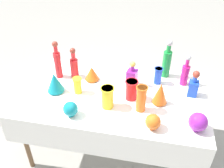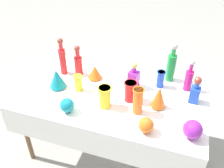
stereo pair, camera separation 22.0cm
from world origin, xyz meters
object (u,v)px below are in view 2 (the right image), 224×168
object	(u,v)px
tall_bottle_0	(189,78)
slender_vase_1	(105,96)
round_bowl_0	(67,105)
tall_bottle_3	(78,63)
tall_bottle_1	(62,59)
slender_vase_3	(138,100)
square_decanter_1	(195,91)
tall_bottle_2	(171,65)
round_bowl_2	(193,129)
fluted_vase_0	(159,97)
round_bowl_1	(146,125)
square_decanter_0	(134,78)
slender_vase_2	(78,82)
slender_vase_4	(130,91)
fluted_vase_2	(95,72)
slender_vase_0	(161,79)
fluted_vase_1	(57,78)

from	to	relation	value
tall_bottle_0	slender_vase_1	distance (m)	0.78
round_bowl_0	tall_bottle_3	bearing A→B (deg)	104.76
tall_bottle_1	slender_vase_3	world-z (taller)	tall_bottle_1
tall_bottle_3	square_decanter_1	bearing A→B (deg)	-3.99
slender_vase_3	tall_bottle_1	bearing A→B (deg)	158.45
tall_bottle_2	round_bowl_2	size ratio (longest dim) A/B	2.56
slender_vase_1	slender_vase_3	distance (m)	0.28
tall_bottle_0	slender_vase_1	world-z (taller)	tall_bottle_0
fluted_vase_0	round_bowl_1	bearing A→B (deg)	-96.89
square_decanter_0	tall_bottle_0	bearing A→B (deg)	13.30
slender_vase_2	slender_vase_4	world-z (taller)	slender_vase_4
tall_bottle_2	round_bowl_0	distance (m)	1.03
round_bowl_2	slender_vase_4	bearing A→B (deg)	153.15
square_decanter_0	fluted_vase_2	world-z (taller)	square_decanter_0
tall_bottle_0	slender_vase_3	distance (m)	0.57
slender_vase_1	round_bowl_0	distance (m)	0.31
slender_vase_4	square_decanter_0	bearing A→B (deg)	96.12
square_decanter_1	slender_vase_0	world-z (taller)	square_decanter_1
slender_vase_1	round_bowl_1	size ratio (longest dim) A/B	1.54
slender_vase_3	round_bowl_1	size ratio (longest dim) A/B	1.84
tall_bottle_2	fluted_vase_2	bearing A→B (deg)	-163.15
fluted_vase_1	slender_vase_0	bearing A→B (deg)	19.05
slender_vase_4	round_bowl_2	world-z (taller)	slender_vase_4
square_decanter_0	round_bowl_1	bearing A→B (deg)	-66.20
tall_bottle_3	square_decanter_1	xyz separation A→B (m)	(1.11, -0.08, -0.02)
slender_vase_2	tall_bottle_3	bearing A→B (deg)	113.95
round_bowl_2	tall_bottle_3	bearing A→B (deg)	155.99
fluted_vase_0	round_bowl_0	bearing A→B (deg)	-156.76
slender_vase_0	round_bowl_0	bearing A→B (deg)	-138.33
slender_vase_1	tall_bottle_3	bearing A→B (deg)	137.35
slender_vase_1	square_decanter_0	bearing A→B (deg)	65.45
square_decanter_1	fluted_vase_0	world-z (taller)	square_decanter_1
square_decanter_0	slender_vase_3	xyz separation A→B (m)	(0.12, -0.33, 0.03)
tall_bottle_2	slender_vase_0	xyz separation A→B (m)	(-0.07, -0.14, -0.08)
square_decanter_1	slender_vase_2	world-z (taller)	square_decanter_1
tall_bottle_3	round_bowl_0	world-z (taller)	tall_bottle_3
tall_bottle_1	fluted_vase_1	bearing A→B (deg)	-76.65
slender_vase_1	slender_vase_0	bearing A→B (deg)	47.20
square_decanter_0	round_bowl_2	bearing A→B (deg)	-40.08
fluted_vase_1	round_bowl_2	size ratio (longest dim) A/B	1.24
tall_bottle_0	square_decanter_1	distance (m)	0.17
slender_vase_1	round_bowl_2	distance (m)	0.73
fluted_vase_2	round_bowl_0	size ratio (longest dim) A/B	1.11
tall_bottle_1	slender_vase_1	size ratio (longest dim) A/B	1.95
slender_vase_2	slender_vase_4	size ratio (longest dim) A/B	0.84
tall_bottle_1	fluted_vase_0	distance (m)	1.01
slender_vase_1	round_bowl_2	xyz separation A→B (m)	(0.72, -0.12, -0.03)
tall_bottle_2	slender_vase_2	distance (m)	0.88
slender_vase_4	round_bowl_1	distance (m)	0.39
tall_bottle_2	round_bowl_2	xyz separation A→B (m)	(0.26, -0.69, -0.09)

